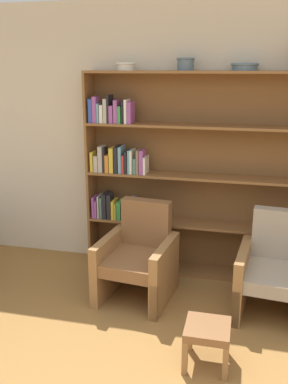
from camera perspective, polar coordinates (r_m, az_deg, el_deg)
wall_back at (r=4.45m, az=7.19°, el=6.72°), size 12.00×0.06×2.75m
bookshelf at (r=4.38m, az=5.94°, el=1.64°), size 2.58×0.30×2.08m
bowl_slate at (r=4.34m, az=-2.46°, el=16.46°), size 0.19×0.19×0.07m
bowl_copper at (r=4.22m, az=5.58°, el=16.72°), size 0.18×0.18×0.12m
bowl_sage at (r=4.18m, az=13.29°, el=16.01°), size 0.26×0.26×0.07m
armchair_leather at (r=4.07m, az=-0.77°, el=-8.78°), size 0.72×0.75×0.89m
armchair_cushioned at (r=3.99m, az=17.15°, el=-10.15°), size 0.71×0.75×0.89m
footstool at (r=3.28m, az=8.45°, el=-18.14°), size 0.32×0.32×0.32m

